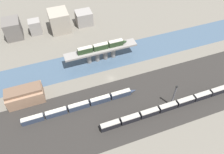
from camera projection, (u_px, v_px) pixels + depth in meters
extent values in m
plane|color=#666056|center=(111.00, 78.00, 140.50)|extent=(400.00, 400.00, 0.00)
cube|color=#282623|center=(125.00, 107.00, 125.24)|extent=(280.00, 42.00, 0.01)
cube|color=#3D5166|center=(101.00, 59.00, 152.76)|extent=(320.00, 23.30, 0.01)
cube|color=gray|center=(101.00, 50.00, 146.34)|extent=(49.90, 7.14, 1.26)
cylinder|color=gray|center=(89.00, 58.00, 147.77)|extent=(3.11, 3.11, 8.09)
cylinder|color=gray|center=(97.00, 56.00, 149.11)|extent=(3.11, 3.11, 8.09)
cylinder|color=gray|center=(105.00, 54.00, 150.46)|extent=(3.11, 3.11, 8.09)
cylinder|color=gray|center=(113.00, 52.00, 151.80)|extent=(3.11, 3.11, 8.09)
cube|color=#23381E|center=(85.00, 50.00, 142.02)|extent=(9.96, 3.04, 3.70)
cube|color=#B7B2A3|center=(85.00, 48.00, 140.51)|extent=(9.56, 2.79, 0.40)
cube|color=#23381E|center=(101.00, 47.00, 144.49)|extent=(9.96, 3.04, 3.70)
cube|color=#B7B2A3|center=(101.00, 44.00, 142.97)|extent=(9.56, 2.79, 0.40)
cube|color=#23381E|center=(116.00, 43.00, 146.95)|extent=(9.96, 3.04, 3.70)
cube|color=#B7B2A3|center=(116.00, 41.00, 145.44)|extent=(9.56, 2.79, 0.40)
cone|color=#23381E|center=(125.00, 41.00, 148.64)|extent=(3.49, 2.73, 2.73)
cube|color=black|center=(110.00, 126.00, 115.29)|extent=(10.79, 3.16, 3.60)
cube|color=#9E998E|center=(110.00, 124.00, 113.82)|extent=(10.36, 2.90, 0.40)
cube|color=black|center=(130.00, 119.00, 117.95)|extent=(10.79, 3.16, 3.60)
cube|color=#9E998E|center=(130.00, 117.00, 116.47)|extent=(10.36, 2.90, 0.40)
cube|color=black|center=(149.00, 113.00, 120.60)|extent=(10.79, 3.16, 3.60)
cube|color=#9E998E|center=(150.00, 111.00, 119.13)|extent=(10.36, 2.90, 0.40)
cube|color=black|center=(168.00, 107.00, 123.26)|extent=(10.79, 3.16, 3.60)
cube|color=#9E998E|center=(168.00, 105.00, 121.78)|extent=(10.36, 2.90, 0.40)
cube|color=black|center=(185.00, 101.00, 125.91)|extent=(10.79, 3.16, 3.60)
cube|color=#9E998E|center=(186.00, 99.00, 124.44)|extent=(10.36, 2.90, 0.40)
cube|color=black|center=(202.00, 96.00, 128.57)|extent=(10.79, 3.16, 3.60)
cube|color=#9E998E|center=(203.00, 94.00, 127.09)|extent=(10.36, 2.90, 0.40)
cube|color=black|center=(218.00, 91.00, 131.22)|extent=(10.79, 3.16, 3.60)
cube|color=#9E998E|center=(219.00, 89.00, 129.75)|extent=(10.36, 2.90, 0.40)
cube|color=#2D384C|center=(33.00, 120.00, 117.71)|extent=(11.94, 2.72, 3.60)
cube|color=#B7B2A3|center=(32.00, 118.00, 116.23)|extent=(11.46, 2.50, 0.40)
cube|color=#2D384C|center=(56.00, 113.00, 120.66)|extent=(11.94, 2.72, 3.60)
cube|color=#B7B2A3|center=(56.00, 111.00, 119.18)|extent=(11.46, 2.50, 0.40)
cube|color=#2D384C|center=(79.00, 106.00, 123.61)|extent=(11.94, 2.72, 3.60)
cube|color=#B7B2A3|center=(78.00, 104.00, 122.13)|extent=(11.46, 2.50, 0.40)
cube|color=#2D384C|center=(100.00, 100.00, 126.56)|extent=(11.94, 2.72, 3.60)
cube|color=#B7B2A3|center=(100.00, 98.00, 125.08)|extent=(11.46, 2.50, 0.40)
cube|color=#2D384C|center=(121.00, 94.00, 129.51)|extent=(11.94, 2.72, 3.60)
cube|color=#B7B2A3|center=(121.00, 92.00, 128.03)|extent=(11.46, 2.50, 0.40)
cone|color=#2D384C|center=(133.00, 91.00, 131.50)|extent=(4.18, 2.45, 2.45)
cube|color=#937056|center=(25.00, 96.00, 125.73)|extent=(20.66, 10.91, 8.25)
cube|color=brown|center=(23.00, 90.00, 122.02)|extent=(20.25, 7.63, 1.81)
cylinder|color=#4C4C51|center=(174.00, 97.00, 120.72)|extent=(0.91, 0.91, 15.68)
cube|color=black|center=(177.00, 87.00, 114.50)|extent=(1.00, 0.70, 1.20)
cube|color=#605B56|center=(13.00, 29.00, 165.42)|extent=(12.08, 14.74, 14.07)
cube|color=gray|center=(35.00, 27.00, 169.50)|extent=(8.65, 8.13, 11.16)
cube|color=gray|center=(59.00, 21.00, 170.63)|extent=(14.56, 15.99, 16.25)
cube|color=gray|center=(84.00, 18.00, 178.11)|extent=(12.79, 11.28, 11.16)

